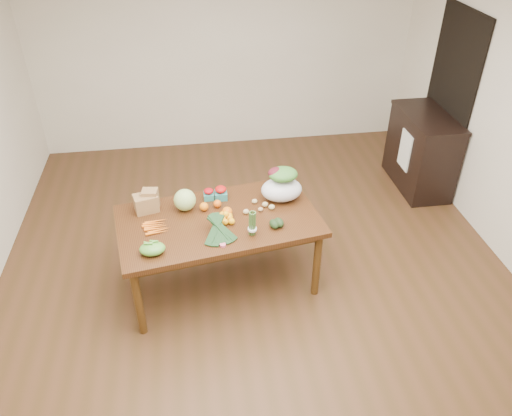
{
  "coord_description": "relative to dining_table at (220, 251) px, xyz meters",
  "views": [
    {
      "loc": [
        -0.54,
        -3.51,
        3.34
      ],
      "look_at": [
        -0.03,
        0.0,
        0.88
      ],
      "focal_mm": 35.0,
      "sensor_mm": 36.0,
      "label": 1
    }
  ],
  "objects": [
    {
      "name": "floor",
      "position": [
        0.35,
        -0.07,
        -0.38
      ],
      "size": [
        6.0,
        6.0,
        0.0
      ],
      "primitive_type": "plane",
      "color": "#4E2F1A",
      "rests_on": "ground"
    },
    {
      "name": "room_walls",
      "position": [
        0.35,
        -0.07,
        0.97
      ],
      "size": [
        5.02,
        6.02,
        2.7
      ],
      "color": "silver",
      "rests_on": "floor"
    },
    {
      "name": "dining_table",
      "position": [
        0.0,
        0.0,
        0.0
      ],
      "size": [
        1.89,
        1.24,
        0.75
      ],
      "primitive_type": "cube",
      "rotation": [
        0.0,
        0.0,
        0.16
      ],
      "color": "#43270F",
      "rests_on": "floor"
    },
    {
      "name": "doorway_dark",
      "position": [
        2.83,
        1.53,
        0.68
      ],
      "size": [
        0.02,
        1.0,
        2.1
      ],
      "primitive_type": "cube",
      "color": "black",
      "rests_on": "floor"
    },
    {
      "name": "cabinet",
      "position": [
        2.57,
        1.42,
        0.1
      ],
      "size": [
        0.52,
        1.02,
        0.94
      ],
      "primitive_type": "cube",
      "color": "black",
      "rests_on": "floor"
    },
    {
      "name": "dish_towel",
      "position": [
        2.31,
        1.33,
        0.18
      ],
      "size": [
        0.02,
        0.28,
        0.45
      ],
      "primitive_type": "cube",
      "color": "white",
      "rests_on": "cabinet"
    },
    {
      "name": "paper_bag",
      "position": [
        -0.63,
        0.22,
        0.47
      ],
      "size": [
        0.31,
        0.27,
        0.19
      ],
      "primitive_type": null,
      "rotation": [
        0.0,
        0.0,
        0.16
      ],
      "color": "olive",
      "rests_on": "dining_table"
    },
    {
      "name": "cabbage",
      "position": [
        -0.28,
        0.19,
        0.47
      ],
      "size": [
        0.2,
        0.2,
        0.2
      ],
      "primitive_type": "sphere",
      "color": "#ADC873",
      "rests_on": "dining_table"
    },
    {
      "name": "strawberry_basket_a",
      "position": [
        -0.06,
        0.33,
        0.42
      ],
      "size": [
        0.11,
        0.11,
        0.09
      ],
      "primitive_type": null,
      "rotation": [
        0.0,
        0.0,
        0.16
      ],
      "color": "#B10B15",
      "rests_on": "dining_table"
    },
    {
      "name": "strawberry_basket_b",
      "position": [
        0.05,
        0.32,
        0.43
      ],
      "size": [
        0.13,
        0.13,
        0.1
      ],
      "primitive_type": null,
      "rotation": [
        0.0,
        0.0,
        0.16
      ],
      "color": "red",
      "rests_on": "dining_table"
    },
    {
      "name": "orange_a",
      "position": [
        -0.12,
        0.15,
        0.41
      ],
      "size": [
        0.08,
        0.08,
        0.08
      ],
      "primitive_type": "sphere",
      "color": "orange",
      "rests_on": "dining_table"
    },
    {
      "name": "orange_b",
      "position": [
        0.01,
        0.19,
        0.41
      ],
      "size": [
        0.07,
        0.07,
        0.07
      ],
      "primitive_type": "sphere",
      "color": "orange",
      "rests_on": "dining_table"
    },
    {
      "name": "orange_c",
      "position": [
        0.08,
        0.03,
        0.42
      ],
      "size": [
        0.09,
        0.09,
        0.09
      ],
      "primitive_type": "sphere",
      "color": "orange",
      "rests_on": "dining_table"
    },
    {
      "name": "mandarin_cluster",
      "position": [
        0.07,
        -0.03,
        0.42
      ],
      "size": [
        0.21,
        0.21,
        0.1
      ],
      "primitive_type": null,
      "rotation": [
        0.0,
        0.0,
        0.16
      ],
      "color": "#FFAA0F",
      "rests_on": "dining_table"
    },
    {
      "name": "carrots",
      "position": [
        -0.54,
        -0.06,
        0.39
      ],
      "size": [
        0.25,
        0.25,
        0.03
      ],
      "primitive_type": null,
      "rotation": [
        0.0,
        0.0,
        0.16
      ],
      "color": "#EA5A13",
      "rests_on": "dining_table"
    },
    {
      "name": "snap_pea_bag",
      "position": [
        -0.56,
        -0.4,
        0.42
      ],
      "size": [
        0.21,
        0.16,
        0.09
      ],
      "primitive_type": "ellipsoid",
      "color": "#509C34",
      "rests_on": "dining_table"
    },
    {
      "name": "kale_bunch",
      "position": [
        -0.01,
        -0.29,
        0.45
      ],
      "size": [
        0.38,
        0.44,
        0.16
      ],
      "primitive_type": null,
      "rotation": [
        0.0,
        0.0,
        0.16
      ],
      "color": "#163318",
      "rests_on": "dining_table"
    },
    {
      "name": "asparagus_bundle",
      "position": [
        0.26,
        -0.28,
        0.5
      ],
      "size": [
        0.1,
        0.13,
        0.26
      ],
      "primitive_type": null,
      "rotation": [
        0.15,
        0.0,
        0.16
      ],
      "color": "#4B7B38",
      "rests_on": "dining_table"
    },
    {
      "name": "potato_a",
      "position": [
        0.25,
        0.04,
        0.4
      ],
      "size": [
        0.05,
        0.05,
        0.05
      ],
      "primitive_type": "ellipsoid",
      "color": "tan",
      "rests_on": "dining_table"
    },
    {
      "name": "potato_b",
      "position": [
        0.39,
        0.06,
        0.39
      ],
      "size": [
        0.05,
        0.04,
        0.04
      ],
      "primitive_type": "ellipsoid",
      "color": "tan",
      "rests_on": "dining_table"
    },
    {
      "name": "potato_c",
      "position": [
        0.44,
        0.13,
        0.4
      ],
      "size": [
        0.06,
        0.05,
        0.05
      ],
      "primitive_type": "ellipsoid",
      "color": "tan",
      "rests_on": "dining_table"
    },
    {
      "name": "potato_d",
      "position": [
        0.35,
        0.2,
        0.4
      ],
      "size": [
        0.05,
        0.05,
        0.04
      ],
      "primitive_type": "ellipsoid",
      "color": "#D7BC7C",
      "rests_on": "dining_table"
    },
    {
      "name": "potato_e",
      "position": [
        0.49,
        0.08,
        0.4
      ],
      "size": [
        0.06,
        0.05,
        0.05
      ],
      "primitive_type": "ellipsoid",
      "color": "#D1BF78",
      "rests_on": "dining_table"
    },
    {
      "name": "avocado_a",
      "position": [
        0.46,
        -0.2,
        0.41
      ],
      "size": [
        0.1,
        0.13,
        0.07
      ],
      "primitive_type": "ellipsoid",
      "rotation": [
        0.0,
        0.0,
        0.3
      ],
      "color": "black",
      "rests_on": "dining_table"
    },
    {
      "name": "avocado_b",
      "position": [
        0.51,
        -0.18,
        0.41
      ],
      "size": [
        0.11,
        0.13,
        0.08
      ],
      "primitive_type": "ellipsoid",
      "rotation": [
        0.0,
        0.0,
        0.3
      ],
      "color": "black",
      "rests_on": "dining_table"
    },
    {
      "name": "salad_bag",
      "position": [
        0.61,
        0.23,
        0.52
      ],
      "size": [
        0.42,
        0.34,
        0.3
      ],
      "primitive_type": null,
      "rotation": [
        0.0,
        0.0,
        0.16
      ],
      "color": "white",
      "rests_on": "dining_table"
    }
  ]
}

